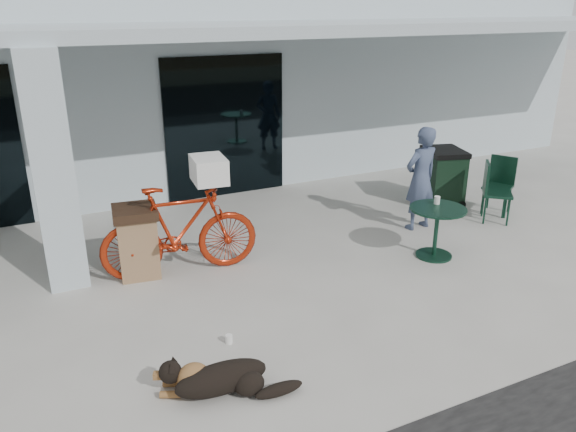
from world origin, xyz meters
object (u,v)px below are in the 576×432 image
dog (221,377)px  cafe_table_far (436,232)px  trash_receptacle (138,242)px  wheeled_bin (442,177)px  cafe_chair_far_b (498,186)px  cafe_chair_far_a (497,193)px  person (421,179)px  bicycle (180,230)px

dog → cafe_table_far: cafe_table_far is taller
cafe_table_far → trash_receptacle: size_ratio=0.83×
cafe_table_far → wheeled_bin: size_ratio=0.78×
cafe_table_far → cafe_chair_far_b: cafe_chair_far_b is taller
dog → trash_receptacle: (-0.17, 2.95, 0.32)m
cafe_chair_far_a → person: 1.51m
dog → cafe_chair_far_b: cafe_chair_far_b is taller
wheeled_bin → cafe_chair_far_b: bearing=-39.4°
dog → cafe_chair_far_a: 6.35m
bicycle → trash_receptacle: 0.61m
cafe_chair_far_b → person: (-1.74, 0.05, 0.36)m
bicycle → person: person is taller
cafe_chair_far_b → trash_receptacle: bearing=-122.7°
cafe_chair_far_a → trash_receptacle: 6.09m
cafe_table_far → dog: bearing=-157.9°
cafe_table_far → person: (0.50, 1.05, 0.48)m
dog → trash_receptacle: bearing=117.3°
dog → cafe_chair_far_a: bearing=45.5°
trash_receptacle → dog: bearing=-86.8°
cafe_chair_far_b → bicycle: bearing=-120.7°
bicycle → trash_receptacle: size_ratio=2.17×
cafe_table_far → cafe_chair_far_b: 2.46m
dog → trash_receptacle: 2.97m
cafe_table_far → cafe_chair_far_b: size_ratio=0.81×
cafe_chair_far_b → wheeled_bin: wheeled_bin is taller
bicycle → dog: (-0.38, -2.72, -0.48)m
cafe_table_far → cafe_chair_far_a: bearing=20.2°
cafe_chair_far_a → bicycle: bearing=125.5°
trash_receptacle → bicycle: bearing=-22.5°
cafe_chair_far_a → trash_receptacle: size_ratio=1.04×
person → cafe_chair_far_b: bearing=171.9°
dog → person: (4.47, 2.67, 0.69)m
cafe_table_far → wheeled_bin: (1.67, 1.84, 0.14)m
bicycle → wheeled_bin: size_ratio=2.05×
cafe_chair_far_a → wheeled_bin: wheeled_bin is taller
dog → trash_receptacle: size_ratio=1.08×
cafe_table_far → person: bearing=64.7°
dog → cafe_table_far: (3.97, 1.62, 0.21)m
cafe_chair_far_a → cafe_chair_far_b: (0.31, 0.30, -0.01)m
cafe_chair_far_b → trash_receptacle: size_ratio=1.02×
bicycle → cafe_chair_far_a: bicycle is taller
cafe_table_far → person: 1.26m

